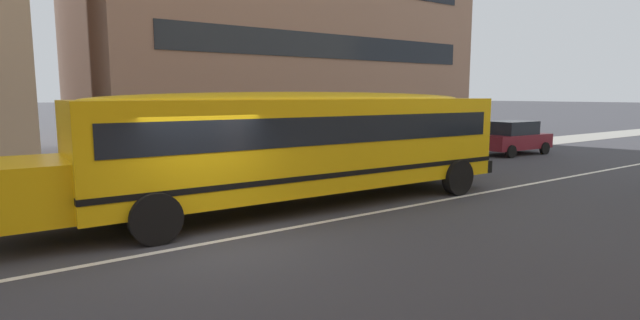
# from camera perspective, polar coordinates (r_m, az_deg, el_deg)

# --- Properties ---
(ground_plane) EXTENTS (400.00, 400.00, 0.00)m
(ground_plane) POSITION_cam_1_polar(r_m,az_deg,el_deg) (10.10, -12.18, -9.35)
(ground_plane) COLOR #38383D
(sidewalk_far) EXTENTS (120.00, 3.00, 0.01)m
(sidewalk_far) POSITION_cam_1_polar(r_m,az_deg,el_deg) (17.51, -22.40, -2.52)
(sidewalk_far) COLOR gray
(sidewalk_far) RESTS_ON ground_plane
(lane_centreline) EXTENTS (110.00, 0.16, 0.01)m
(lane_centreline) POSITION_cam_1_polar(r_m,az_deg,el_deg) (10.10, -12.18, -9.33)
(lane_centreline) COLOR silver
(lane_centreline) RESTS_ON ground_plane
(school_bus) EXTENTS (13.47, 3.42, 3.00)m
(school_bus) POSITION_cam_1_polar(r_m,az_deg,el_deg) (12.68, -2.36, 2.48)
(school_bus) COLOR yellow
(school_bus) RESTS_ON ground_plane
(parked_car_maroon_under_tree) EXTENTS (3.98, 2.03, 1.64)m
(parked_car_maroon_under_tree) POSITION_cam_1_polar(r_m,az_deg,el_deg) (25.74, 21.64, 2.48)
(parked_car_maroon_under_tree) COLOR maroon
(parked_car_maroon_under_tree) RESTS_ON ground_plane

